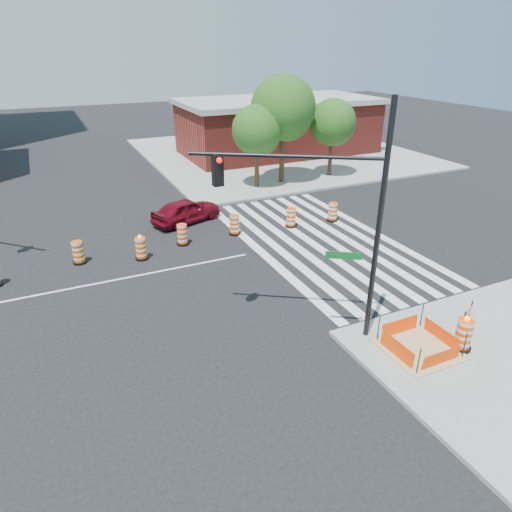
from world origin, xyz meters
name	(u,v)px	position (x,y,z in m)	size (l,w,h in m)	color
ground	(86,286)	(0.00, 0.00, 0.00)	(120.00, 120.00, 0.00)	black
sidewalk_ne	(278,153)	(18.00, 18.00, 0.07)	(22.00, 22.00, 0.15)	gray
crosswalk_east	(318,240)	(10.95, 0.00, 0.01)	(6.75, 13.50, 0.01)	silver
lane_centerline	(86,286)	(0.00, 0.00, 0.01)	(14.00, 0.12, 0.01)	silver
excavation_pit	(418,347)	(9.00, -9.00, 0.22)	(2.20, 2.20, 0.90)	tan
brick_storefront	(278,126)	(18.00, 18.00, 2.32)	(16.50, 8.50, 4.60)	maroon
red_coupe	(186,210)	(5.81, 5.19, 0.66)	(1.57, 3.89, 1.33)	#620814
signal_pole_se	(327,204)	(6.67, -6.81, 4.62)	(4.89, 3.13, 7.51)	black
pit_drum	(463,335)	(10.22, -9.55, 0.65)	(0.61, 0.61, 1.21)	black
barricade	(466,319)	(10.94, -8.99, 0.73)	(0.82, 0.45, 1.06)	#F54B05
tree_north_c	(257,133)	(11.95, 9.31, 3.63)	(3.22, 3.19, 5.42)	#382314
tree_north_d	(283,112)	(14.00, 9.66, 4.79)	(4.19, 4.19, 7.13)	#382314
tree_north_e	(333,125)	(17.93, 9.70, 3.66)	(3.23, 3.21, 5.45)	#382314
median_drum_4	(78,253)	(-0.01, 2.30, 0.48)	(0.60, 0.60, 1.02)	black
median_drum_5	(141,249)	(2.59, 1.56, 0.49)	(0.60, 0.60, 1.18)	black
median_drum_6	(182,235)	(4.74, 2.36, 0.48)	(0.60, 0.60, 1.02)	black
median_drum_7	(235,225)	(7.51, 2.49, 0.48)	(0.60, 0.60, 1.02)	black
median_drum_8	(291,218)	(10.60, 2.20, 0.48)	(0.60, 0.60, 1.02)	black
median_drum_9	(333,213)	(13.09, 2.01, 0.48)	(0.60, 0.60, 1.02)	black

